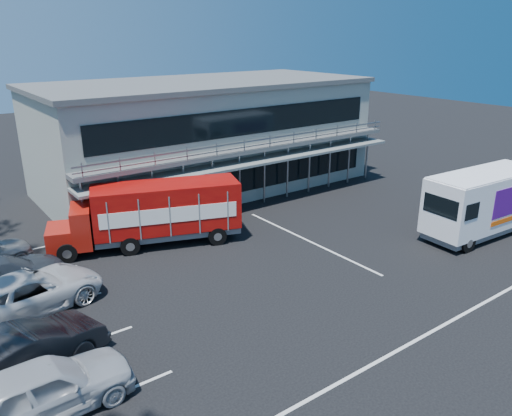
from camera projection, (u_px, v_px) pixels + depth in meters
ground at (319, 272)px, 22.79m from camera, size 120.00×120.00×0.00m
building at (205, 134)px, 34.61m from camera, size 22.40×12.00×7.30m
red_truck at (154, 212)px, 25.21m from camera, size 9.63×5.18×3.18m
white_van at (483, 202)px, 26.39m from camera, size 7.24×2.85×3.47m
parked_car_a at (43, 389)px, 14.00m from camera, size 5.15×2.27×1.72m
parked_car_b at (25, 353)px, 15.62m from camera, size 5.43×3.22×1.69m
parked_car_c at (29, 293)px, 19.33m from camera, size 6.16×3.76×1.59m
parked_car_d at (1, 275)px, 20.82m from camera, size 5.57×3.04×1.53m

